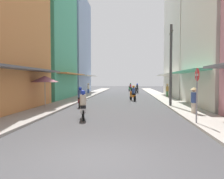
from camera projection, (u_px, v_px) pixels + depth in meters
The scene contains 17 objects.
ground_plane at pixel (122, 98), 25.64m from camera, with size 105.23×105.23×0.00m, color #424244.
sidewalk_left at pixel (81, 97), 26.03m from camera, with size 2.14×55.83×0.12m, color #9E9991.
sidewalk_right at pixel (164, 98), 25.25m from camera, with size 2.14×55.83×0.12m, color #ADA89E.
building_left_mid at pixel (41, 39), 24.30m from camera, with size 7.05×8.67×13.44m.
building_left_far at pixel (67, 46), 34.23m from camera, with size 7.05×9.39×15.04m.
building_right_far at pixel (195, 38), 26.87m from camera, with size 7.05×10.35×14.66m.
motorbike_white at pixel (83, 106), 11.71m from camera, with size 0.66×1.78×1.58m.
motorbike_orange at pixel (133, 94), 22.07m from camera, with size 0.73×1.75×1.58m.
motorbike_black at pixel (137, 89), 34.96m from camera, with size 0.69×1.76×1.58m.
motorbike_green at pixel (130, 88), 40.59m from camera, with size 0.71×1.76×1.58m.
motorbike_red at pixel (81, 98), 16.95m from camera, with size 0.55×1.81×1.58m.
pedestrian_far at pixel (167, 90), 26.55m from camera, with size 0.44×0.44×1.69m.
pedestrian_foreground at pixel (88, 88), 32.91m from camera, with size 0.44×0.44×1.68m.
pedestrian_midway at pixel (194, 99), 13.10m from camera, with size 0.44×0.44×1.68m.
vendor_umbrella at pixel (45, 79), 15.53m from camera, with size 1.95×1.95×2.41m.
utility_pole at pixel (171, 65), 16.88m from camera, with size 0.20×1.20×6.39m.
street_sign_no_entry at pixel (197, 88), 10.04m from camera, with size 0.07×0.60×2.65m.
Camera 1 is at (0.85, -5.67, 2.10)m, focal length 34.90 mm.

